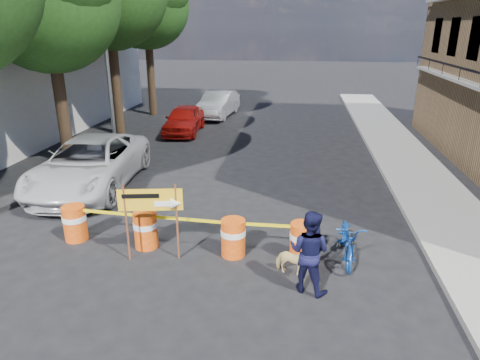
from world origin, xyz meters
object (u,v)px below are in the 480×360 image
(detour_sign, at_px, (159,206))
(sedan_silver, at_px, (218,104))
(barrel_far_right, at_px, (302,241))
(sedan_red, at_px, (184,119))
(bicycle, at_px, (349,221))
(dog, at_px, (292,262))
(pedestrian, at_px, (309,252))
(barrel_far_left, at_px, (75,222))
(suv_white, at_px, (90,164))
(barrel_mid_left, at_px, (146,229))
(barrel_mid_right, at_px, (233,237))

(detour_sign, relative_size, sedan_silver, 0.41)
(barrel_far_right, relative_size, sedan_red, 0.22)
(barrel_far_right, height_order, bicycle, bicycle)
(detour_sign, relative_size, sedan_red, 0.46)
(dog, bearing_deg, pedestrian, -132.91)
(barrel_far_right, bearing_deg, sedan_silver, 107.21)
(barrel_far_left, bearing_deg, suv_white, 110.26)
(barrel_far_left, height_order, barrel_far_right, same)
(barrel_far_right, distance_m, bicycle, 1.15)
(barrel_mid_left, height_order, dog, barrel_mid_left)
(pedestrian, relative_size, sedan_red, 0.43)
(barrel_far_right, relative_size, pedestrian, 0.52)
(pedestrian, bearing_deg, barrel_far_right, -61.67)
(pedestrian, xyz_separation_m, sedan_silver, (-5.05, 17.13, -0.13))
(suv_white, bearing_deg, barrel_mid_right, -39.60)
(bicycle, height_order, sedan_silver, bicycle)
(barrel_mid_left, relative_size, barrel_far_right, 1.00)
(barrel_mid_left, xyz_separation_m, bicycle, (4.76, 0.10, 0.47))
(barrel_mid_left, distance_m, suv_white, 4.91)
(suv_white, bearing_deg, sedan_silver, 76.51)
(barrel_far_left, height_order, bicycle, bicycle)
(bicycle, height_order, dog, bicycle)
(detour_sign, height_order, sedan_silver, detour_sign)
(barrel_mid_right, bearing_deg, barrel_far_right, 0.77)
(barrel_far_right, bearing_deg, suv_white, 151.34)
(suv_white, height_order, sedan_silver, suv_white)
(barrel_mid_left, relative_size, dog, 1.21)
(dog, xyz_separation_m, sedan_silver, (-4.72, 16.61, 0.42))
(detour_sign, bearing_deg, dog, -15.48)
(barrel_mid_right, distance_m, dog, 1.53)
(dog, relative_size, sedan_silver, 0.17)
(detour_sign, bearing_deg, barrel_far_left, 154.68)
(detour_sign, bearing_deg, pedestrian, -23.73)
(barrel_far_left, xyz_separation_m, barrel_mid_right, (4.03, -0.23, 0.00))
(barrel_mid_left, height_order, bicycle, bicycle)
(pedestrian, bearing_deg, sedan_red, -42.48)
(barrel_far_left, relative_size, pedestrian, 0.52)
(barrel_far_left, relative_size, bicycle, 0.48)
(bicycle, bearing_deg, suv_white, 156.11)
(barrel_mid_right, bearing_deg, barrel_mid_left, 177.13)
(barrel_far_left, xyz_separation_m, dog, (5.40, -0.89, -0.16))
(suv_white, relative_size, sedan_red, 1.45)
(dog, bearing_deg, barrel_far_right, -3.54)
(barrel_mid_left, bearing_deg, sedan_silver, 94.33)
(bicycle, height_order, suv_white, bicycle)
(barrel_far_right, bearing_deg, barrel_mid_right, -179.23)
(barrel_far_right, distance_m, pedestrian, 1.27)
(barrel_far_left, height_order, barrel_mid_right, same)
(detour_sign, height_order, sedan_red, detour_sign)
(sedan_silver, bearing_deg, dog, -68.24)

